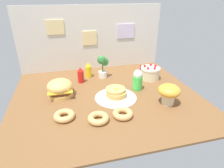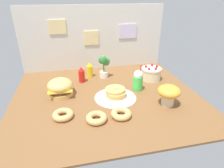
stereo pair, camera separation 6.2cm
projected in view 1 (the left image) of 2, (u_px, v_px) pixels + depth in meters
The scene contains 14 objects.
ground_plane at pixel (107, 96), 205.52cm from camera, with size 194.66×171.83×2.00cm, color brown.
back_wall at pixel (92, 38), 260.64cm from camera, with size 194.66×4.20×85.86cm.
doily_mat at pixel (116, 97), 201.09cm from camera, with size 43.62×43.62×0.40cm, color white.
burger at pixel (60, 88), 200.42cm from camera, with size 26.29×26.29×18.96cm.
pancake_stack at pixel (116, 94), 199.25cm from camera, with size 33.70×33.70×11.80cm.
layer_cake at pixel (150, 73), 241.27cm from camera, with size 24.74×24.74×18.04cm.
ketchup_bottle at pixel (81, 75), 230.86cm from camera, with size 7.53×7.53×19.83cm.
mustard_bottle at pixel (88, 70), 245.57cm from camera, with size 7.53×7.53×19.83cm.
cream_soda_cup at pixel (138, 80), 212.91cm from camera, with size 10.90×10.90×29.75cm.
donut_pink_glaze at pixel (64, 116), 166.65cm from camera, with size 18.44×18.44×5.55cm.
donut_chocolate at pixel (98, 118), 163.31cm from camera, with size 18.44×18.44×5.55cm.
donut_vanilla at pixel (123, 114), 169.42cm from camera, with size 18.44×18.44×5.55cm.
potted_plant at pixel (103, 66), 241.25cm from camera, with size 13.94×12.35×30.23cm.
mushroom_stool at pixel (169, 92), 184.19cm from camera, with size 21.81×21.81×20.82cm.
Camera 1 is at (-39.03, -175.01, 100.45)cm, focal length 30.68 mm.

